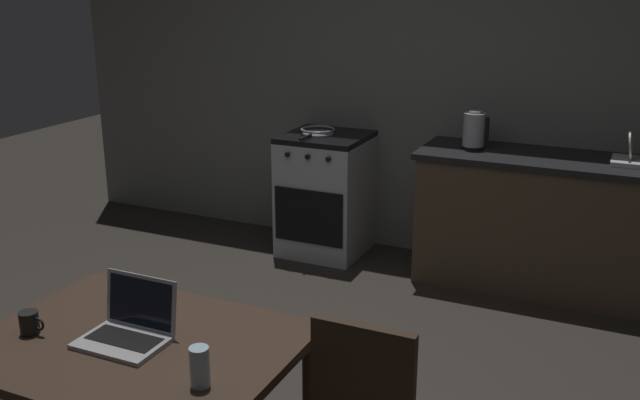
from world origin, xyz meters
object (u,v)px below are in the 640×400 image
(stove_oven, at_px, (326,194))
(electric_kettle, at_px, (474,131))
(laptop, at_px, (128,329))
(drinking_glass, at_px, (200,367))
(frying_pan, at_px, (317,131))
(dining_table, at_px, (137,359))
(coffee_mug, at_px, (30,323))

(stove_oven, bearing_deg, electric_kettle, 0.13)
(laptop, relative_size, drinking_glass, 2.25)
(frying_pan, bearing_deg, stove_oven, 24.63)
(stove_oven, xyz_separation_m, drinking_glass, (0.90, -3.01, 0.35))
(dining_table, height_order, coffee_mug, coffee_mug)
(laptop, bearing_deg, dining_table, -12.49)
(electric_kettle, bearing_deg, coffee_mug, -108.55)
(dining_table, relative_size, frying_pan, 2.78)
(drinking_glass, bearing_deg, stove_oven, 106.57)
(coffee_mug, distance_m, drinking_glass, 0.80)
(laptop, bearing_deg, stove_oven, 90.10)
(electric_kettle, height_order, coffee_mug, electric_kettle)
(dining_table, height_order, drinking_glass, drinking_glass)
(electric_kettle, bearing_deg, drinking_glass, -93.81)
(electric_kettle, relative_size, coffee_mug, 2.32)
(drinking_glass, bearing_deg, laptop, 160.09)
(stove_oven, bearing_deg, laptop, -80.59)
(laptop, height_order, frying_pan, frying_pan)
(dining_table, bearing_deg, drinking_glass, -21.09)
(frying_pan, bearing_deg, coffee_mug, -86.99)
(electric_kettle, relative_size, drinking_glass, 1.83)
(stove_oven, relative_size, frying_pan, 2.15)
(laptop, xyz_separation_m, drinking_glass, (0.42, -0.15, 0.03))
(stove_oven, xyz_separation_m, laptop, (0.47, -2.86, 0.32))
(stove_oven, bearing_deg, drinking_glass, -73.43)
(dining_table, distance_m, laptop, 0.12)
(coffee_mug, bearing_deg, drinking_glass, -2.73)
(coffee_mug, bearing_deg, laptop, 17.03)
(electric_kettle, relative_size, frying_pan, 0.61)
(laptop, height_order, coffee_mug, laptop)
(electric_kettle, distance_m, frying_pan, 1.16)
(laptop, bearing_deg, electric_kettle, 68.40)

